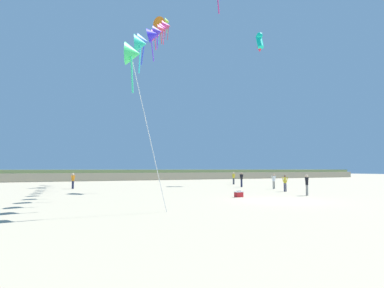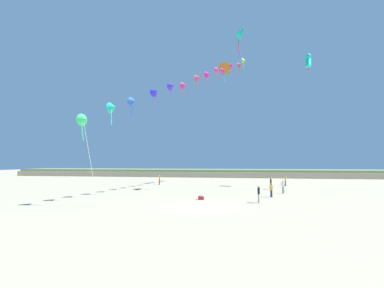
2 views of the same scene
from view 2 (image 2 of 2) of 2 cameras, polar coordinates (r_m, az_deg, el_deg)
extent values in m
plane|color=tan|center=(22.93, 2.68, -13.58)|extent=(240.00, 240.00, 0.00)
cube|color=tan|center=(71.76, 7.67, -6.62)|extent=(120.00, 13.39, 1.36)
cube|color=#7A8E56|center=(71.73, 7.67, -5.92)|extent=(120.00, 11.38, 0.78)
cylinder|color=#282D4C|center=(44.76, -7.29, -8.44)|extent=(0.12, 0.12, 0.81)
cylinder|color=#282D4C|center=(44.62, -7.23, -8.46)|extent=(0.12, 0.12, 0.81)
cylinder|color=orange|center=(44.64, -7.25, -7.56)|extent=(0.21, 0.21, 0.58)
cylinder|color=orange|center=(44.81, -7.33, -7.49)|extent=(0.18, 0.20, 0.55)
cylinder|color=orange|center=(44.47, -7.17, -7.52)|extent=(0.18, 0.20, 0.55)
sphere|color=beige|center=(44.62, -7.25, -7.05)|extent=(0.22, 0.22, 0.22)
cylinder|color=gray|center=(33.73, 19.73, -9.65)|extent=(0.12, 0.12, 0.79)
cylinder|color=gray|center=(33.73, 19.49, -9.65)|extent=(0.12, 0.12, 0.79)
cylinder|color=white|center=(33.67, 19.58, -8.51)|extent=(0.21, 0.21, 0.56)
cylinder|color=white|center=(33.66, 19.88, -8.43)|extent=(0.20, 0.11, 0.53)
cylinder|color=white|center=(33.67, 19.27, -8.44)|extent=(0.20, 0.11, 0.53)
sphere|color=tan|center=(33.64, 19.56, -7.84)|extent=(0.21, 0.21, 0.21)
cylinder|color=#282D4C|center=(29.69, 17.34, -10.50)|extent=(0.11, 0.11, 0.77)
cylinder|color=#282D4C|center=(29.76, 17.11, -10.49)|extent=(0.11, 0.11, 0.77)
cylinder|color=yellow|center=(29.65, 17.19, -9.24)|extent=(0.20, 0.20, 0.54)
cylinder|color=yellow|center=(29.56, 17.49, -9.17)|extent=(0.19, 0.17, 0.52)
cylinder|color=yellow|center=(29.74, 16.90, -9.15)|extent=(0.19, 0.17, 0.52)
sphere|color=brown|center=(29.62, 17.18, -8.51)|extent=(0.21, 0.21, 0.21)
cylinder|color=gray|center=(25.32, 14.66, -11.62)|extent=(0.12, 0.12, 0.82)
cylinder|color=gray|center=(25.18, 14.58, -11.66)|extent=(0.12, 0.12, 0.82)
cylinder|color=black|center=(25.17, 14.59, -10.05)|extent=(0.22, 0.22, 0.58)
cylinder|color=black|center=(25.34, 14.70, -9.91)|extent=(0.14, 0.21, 0.55)
cylinder|color=black|center=(24.98, 14.48, -10.00)|extent=(0.14, 0.21, 0.55)
sphere|color=beige|center=(25.13, 14.57, -9.13)|extent=(0.22, 0.22, 0.22)
cylinder|color=#282D4C|center=(38.17, 17.11, -9.01)|extent=(0.12, 0.12, 0.85)
cylinder|color=#282D4C|center=(38.03, 17.16, -9.02)|extent=(0.12, 0.12, 0.85)
cylinder|color=black|center=(38.04, 17.11, -7.93)|extent=(0.22, 0.22, 0.60)
cylinder|color=black|center=(38.23, 17.05, -7.84)|extent=(0.10, 0.21, 0.57)
cylinder|color=black|center=(37.85, 17.17, -7.88)|extent=(0.10, 0.21, 0.57)
sphere|color=tan|center=(38.02, 17.10, -7.30)|extent=(0.23, 0.23, 0.23)
cylinder|color=#474C56|center=(44.79, 20.01, -8.21)|extent=(0.12, 0.12, 0.83)
cylinder|color=#474C56|center=(44.67, 20.11, -8.22)|extent=(0.12, 0.12, 0.83)
cylinder|color=yellow|center=(44.68, 20.04, -7.31)|extent=(0.22, 0.22, 0.59)
cylinder|color=yellow|center=(44.84, 19.91, -7.24)|extent=(0.14, 0.21, 0.56)
cylinder|color=yellow|center=(44.52, 20.16, -7.26)|extent=(0.14, 0.21, 0.56)
sphere|color=beige|center=(44.66, 20.02, -6.78)|extent=(0.22, 0.22, 0.22)
cone|color=#3BE373|center=(24.90, -22.85, 5.05)|extent=(1.08, 1.29, 1.11)
cylinder|color=#39E59B|center=(24.68, -23.22, 2.62)|extent=(0.23, 0.25, 1.71)
cone|color=#21C39C|center=(26.96, -17.20, 7.75)|extent=(1.03, 1.27, 1.12)
cylinder|color=#39E5E5|center=(26.69, -17.50, 5.73)|extent=(0.11, 0.24, 1.53)
cone|color=blue|center=(29.09, -12.95, 9.18)|extent=(1.05, 1.28, 1.10)
cylinder|color=blue|center=(28.80, -13.21, 7.46)|extent=(0.24, 0.16, 1.39)
cone|color=#3229EA|center=(31.40, -8.18, 11.40)|extent=(1.33, 1.41, 1.22)
cylinder|color=#6A39E5|center=(31.00, -8.40, 9.36)|extent=(0.23, 0.29, 1.91)
cone|color=#472FD0|center=(33.81, -4.48, 12.71)|extent=(1.21, 1.33, 1.13)
cylinder|color=#7B39E5|center=(33.46, -4.66, 11.37)|extent=(0.10, 0.18, 1.27)
cone|color=#C43184|center=(36.78, -1.76, 12.90)|extent=(1.09, 1.29, 1.12)
cylinder|color=#E53971|center=(36.43, -1.91, 11.71)|extent=(0.20, 0.09, 1.22)
cone|color=#D93E58|center=(39.52, 1.35, 14.52)|extent=(1.18, 1.32, 1.19)
cylinder|color=#E54539|center=(39.11, 1.22, 13.29)|extent=(0.17, 0.23, 1.42)
cone|color=#DB208D|center=(42.21, 3.56, 15.16)|extent=(1.11, 1.30, 1.11)
cylinder|color=#E53974|center=(41.74, 3.46, 13.82)|extent=(0.23, 0.20, 1.73)
cone|color=#E03690|center=(45.13, 5.71, 16.07)|extent=(1.16, 1.30, 1.10)
cylinder|color=#E5396B|center=(44.66, 5.62, 14.90)|extent=(0.15, 0.10, 1.61)
cone|color=#C035B1|center=(48.16, 7.03, 15.92)|extent=(1.27, 1.36, 1.16)
cylinder|color=#E539AA|center=(47.73, 6.96, 14.95)|extent=(0.11, 0.16, 1.37)
cone|color=#EF1A90|center=(51.24, 8.68, 16.88)|extent=(1.33, 1.40, 1.23)
cylinder|color=#E5396F|center=(50.72, 8.62, 15.73)|extent=(0.21, 0.13, 1.84)
cone|color=#C83763|center=(54.28, 10.59, 16.91)|extent=(1.20, 1.34, 1.19)
cylinder|color=#E53944|center=(53.72, 10.54, 15.74)|extent=(0.31, 0.22, 2.02)
cone|color=#A3D839|center=(57.46, 11.49, 17.73)|extent=(1.05, 1.28, 1.13)
cylinder|color=#82E539|center=(56.94, 11.44, 16.79)|extent=(0.08, 0.18, 1.68)
cylinder|color=silver|center=(24.07, -21.63, -3.82)|extent=(1.83, 0.27, 7.55)
cone|color=#BF6916|center=(50.21, 7.05, 16.38)|extent=(2.66, 2.26, 2.38)
cone|color=#2DA9E5|center=(50.22, 7.05, 16.40)|extent=(1.48, 1.29, 1.32)
cylinder|color=#2DA9E5|center=(49.70, 7.06, 14.76)|extent=(0.36, 0.29, 2.32)
cone|color=#1BEFB4|center=(40.06, 10.30, 22.84)|extent=(1.72, 2.48, 2.38)
cone|color=#E52D84|center=(40.07, 10.30, 22.86)|extent=(0.99, 1.37, 1.32)
cylinder|color=#E52D84|center=(39.31, 10.34, 20.62)|extent=(0.40, 0.15, 2.73)
cylinder|color=#0DCAAC|center=(47.18, 24.45, 16.29)|extent=(1.24, 1.74, 2.20)
sphere|color=#0DCAAC|center=(47.51, 24.41, 17.33)|extent=(0.86, 0.86, 0.86)
cone|color=#E52D47|center=(46.81, 24.49, 14.99)|extent=(0.92, 0.92, 0.66)
sphere|color=black|center=(47.60, 24.40, 17.60)|extent=(0.18, 0.18, 0.18)
cube|color=red|center=(26.59, 2.04, -11.89)|extent=(0.56, 0.40, 0.36)
cube|color=white|center=(26.56, 2.03, -11.44)|extent=(0.58, 0.41, 0.06)
cylinder|color=black|center=(26.55, 2.03, -11.31)|extent=(0.45, 0.03, 0.03)
camera|label=1|loc=(18.77, -64.98, -6.91)|focal=32.00mm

